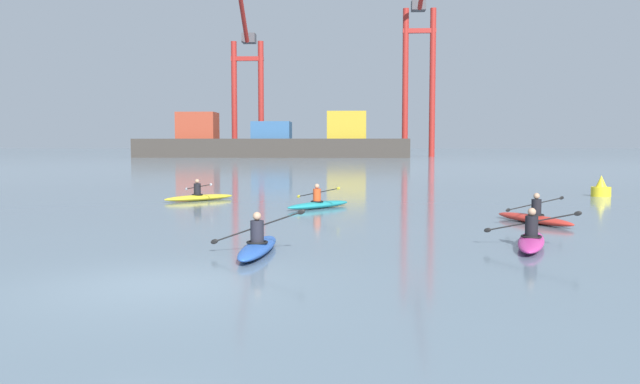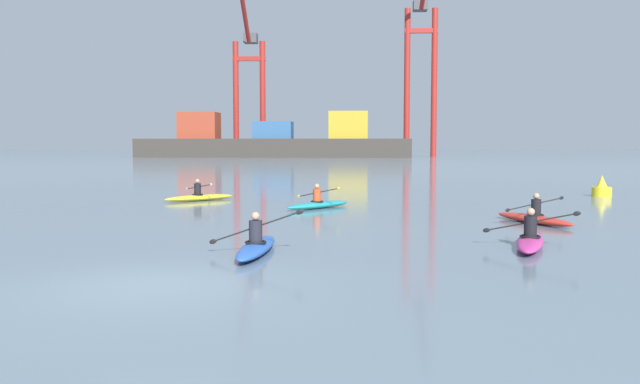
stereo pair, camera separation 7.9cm
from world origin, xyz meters
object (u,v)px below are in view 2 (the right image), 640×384
at_px(gantry_crane_west, 249,75).
at_px(kayak_blue, 256,246).
at_px(container_barge, 274,142).
at_px(kayak_teal, 319,204).
at_px(gantry_crane_west_mid, 421,58).
at_px(channel_buoy, 602,189).
at_px(kayak_red, 534,218).
at_px(kayak_yellow, 199,197).
at_px(kayak_magenta, 530,240).

bearing_deg(gantry_crane_west, kayak_blue, -80.67).
xyz_separation_m(container_barge, kayak_teal, (13.96, -97.71, -2.69)).
distance_m(container_barge, gantry_crane_west_mid, 34.10).
distance_m(container_barge, kayak_blue, 109.00).
xyz_separation_m(channel_buoy, kayak_teal, (-13.10, -6.40, -0.19)).
distance_m(container_barge, kayak_red, 104.28).
height_order(gantry_crane_west_mid, channel_buoy, gantry_crane_west_mid).
height_order(gantry_crane_west, kayak_red, gantry_crane_west).
distance_m(gantry_crane_west_mid, kayak_teal, 108.85).
height_order(gantry_crane_west_mid, kayak_teal, gantry_crane_west_mid).
bearing_deg(container_barge, channel_buoy, -73.49).
bearing_deg(gantry_crane_west_mid, kayak_blue, -97.52).
height_order(gantry_crane_west, gantry_crane_west_mid, gantry_crane_west_mid).
bearing_deg(kayak_red, kayak_yellow, 148.70).
xyz_separation_m(kayak_teal, kayak_blue, (-0.83, -10.46, 0.00)).
relative_size(gantry_crane_west, channel_buoy, 36.73).
xyz_separation_m(container_barge, kayak_yellow, (8.55, -94.59, -2.69)).
bearing_deg(kayak_yellow, gantry_crane_west_mid, 79.03).
bearing_deg(kayak_red, kayak_magenta, -106.15).
distance_m(gantry_crane_west, kayak_magenta, 124.72).
xyz_separation_m(kayak_magenta, kayak_teal, (-5.60, 9.22, -0.00)).
bearing_deg(kayak_yellow, kayak_blue, -71.37).
height_order(channel_buoy, kayak_blue, kayak_blue).
relative_size(container_barge, gantry_crane_west, 1.40).
relative_size(channel_buoy, kayak_teal, 0.33).
bearing_deg(kayak_teal, gantry_crane_west, 100.59).
bearing_deg(container_barge, gantry_crane_west_mid, 16.43).
xyz_separation_m(container_barge, kayak_blue, (13.13, -108.17, -2.69)).
distance_m(gantry_crane_west, kayak_yellow, 110.75).
bearing_deg(channel_buoy, gantry_crane_west, 107.90).
bearing_deg(kayak_red, kayak_teal, 147.74).
bearing_deg(kayak_teal, kayak_yellow, 149.98).
bearing_deg(gantry_crane_west, gantry_crane_west_mid, -8.64).
xyz_separation_m(gantry_crane_west_mid, kayak_teal, (-14.56, -106.12, -19.40)).
distance_m(gantry_crane_west_mid, kayak_red, 112.47).
relative_size(container_barge, kayak_teal, 17.12).
relative_size(gantry_crane_west_mid, kayak_magenta, 11.11).
distance_m(gantry_crane_west_mid, kayak_yellow, 106.69).
relative_size(gantry_crane_west_mid, kayak_blue, 11.12).
xyz_separation_m(channel_buoy, kayak_blue, (-13.92, -16.86, -0.19)).
distance_m(gantry_crane_west, gantry_crane_west_mid, 35.91).
bearing_deg(container_barge, kayak_red, -78.41).
bearing_deg(kayak_blue, gantry_crane_west, 99.33).
xyz_separation_m(channel_buoy, kayak_red, (-6.10, -10.82, -0.19)).
height_order(gantry_crane_west, kayak_teal, gantry_crane_west).
distance_m(container_barge, gantry_crane_west, 20.90).
bearing_deg(kayak_teal, kayak_red, -32.26).
bearing_deg(kayak_teal, channel_buoy, 26.06).
bearing_deg(gantry_crane_west_mid, kayak_teal, -97.81).
distance_m(kayak_yellow, kayak_magenta, 16.54).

